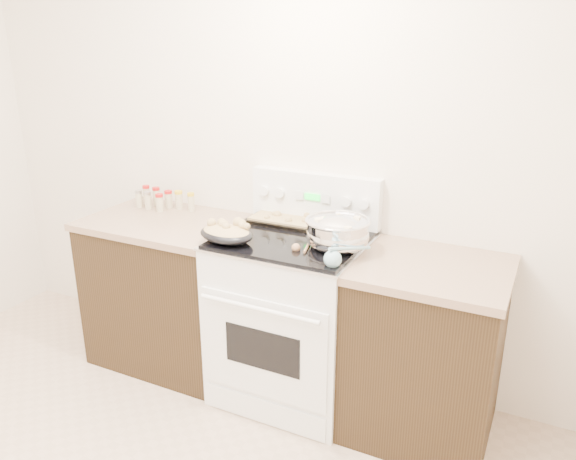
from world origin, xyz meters
The scene contains 9 objects.
counter_left centered at (-0.48, 1.43, 0.46)m, with size 0.93×0.67×0.92m.
counter_right centered at (1.08, 1.43, 0.46)m, with size 0.73×0.67×0.92m.
kitchen_range centered at (0.35, 1.42, 0.49)m, with size 0.78×0.73×1.22m.
mixing_bowl centered at (0.61, 1.39, 1.02)m, with size 0.37×0.37×0.19m.
roasting_pan centered at (0.08, 1.22, 0.99)m, with size 0.33×0.25×0.12m.
baking_sheet centered at (0.21, 1.64, 0.96)m, with size 0.41×0.29×0.06m.
wooden_spoon centered at (0.46, 1.30, 0.95)m, with size 0.09×0.27×0.04m.
blue_ladle centered at (0.69, 1.17, 0.98)m, with size 0.15×0.27×0.10m.
spice_jars centered at (-0.64, 1.60, 0.98)m, with size 0.39×0.14×0.12m.
Camera 1 is at (1.55, -1.06, 1.95)m, focal length 35.00 mm.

